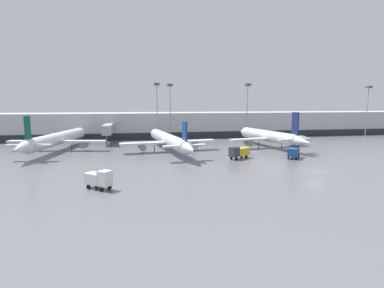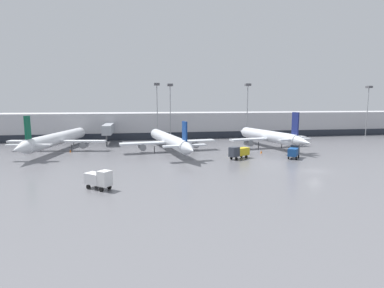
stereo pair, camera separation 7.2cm
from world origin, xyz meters
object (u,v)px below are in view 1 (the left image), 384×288
at_px(parked_jet_1, 169,140).
at_px(parked_jet_2, 269,136).
at_px(traffic_cone_3, 261,152).
at_px(apron_light_mast_4, 170,96).
at_px(traffic_cone_2, 70,151).
at_px(service_truck_0, 99,179).
at_px(apron_light_mast_0, 368,97).
at_px(service_truck_1, 239,152).
at_px(parked_jet_0, 57,139).
at_px(service_truck_2, 294,151).
at_px(apron_light_mast_3, 157,96).
at_px(apron_light_mast_1, 248,96).

relative_size(parked_jet_1, parked_jet_2, 1.21).
bearing_deg(traffic_cone_3, apron_light_mast_4, 121.64).
xyz_separation_m(traffic_cone_2, traffic_cone_3, (47.58, -10.46, -0.02)).
distance_m(service_truck_0, apron_light_mast_4, 60.80).
bearing_deg(traffic_cone_3, apron_light_mast_0, 28.57).
bearing_deg(service_truck_1, service_truck_0, 3.62).
relative_size(parked_jet_0, service_truck_2, 8.00).
distance_m(apron_light_mast_0, apron_light_mast_3, 79.38).
bearing_deg(service_truck_2, parked_jet_2, 34.37).
bearing_deg(service_truck_2, service_truck_0, 152.65).
height_order(service_truck_0, apron_light_mast_3, apron_light_mast_3).
relative_size(service_truck_2, traffic_cone_3, 6.95).
xyz_separation_m(service_truck_2, traffic_cone_3, (-4.60, 7.66, -1.28)).
distance_m(parked_jet_2, service_truck_2, 15.95).
xyz_separation_m(parked_jet_0, traffic_cone_3, (51.32, -13.38, -2.81)).
xyz_separation_m(parked_jet_0, apron_light_mast_1, (58.72, 16.35, 11.87)).
relative_size(parked_jet_1, apron_light_mast_3, 2.06).
bearing_deg(parked_jet_2, apron_light_mast_0, -75.85).
bearing_deg(apron_light_mast_4, parked_jet_1, -97.38).
xyz_separation_m(parked_jet_2, service_truck_2, (-1.31, -15.81, -1.61)).
xyz_separation_m(traffic_cone_3, apron_light_mast_3, (-23.81, 30.86, 14.60)).
distance_m(service_truck_1, apron_light_mast_1, 41.31).
bearing_deg(traffic_cone_2, apron_light_mast_4, 36.58).
distance_m(traffic_cone_3, apron_light_mast_4, 39.63).
xyz_separation_m(parked_jet_0, service_truck_1, (43.24, -19.52, -1.56)).
relative_size(parked_jet_0, apron_light_mast_3, 2.09).
distance_m(apron_light_mast_0, apron_light_mast_1, 48.17).
relative_size(service_truck_0, apron_light_mast_0, 0.23).
relative_size(parked_jet_1, apron_light_mast_0, 2.07).
xyz_separation_m(service_truck_1, traffic_cone_3, (8.07, 6.14, -1.25)).
height_order(traffic_cone_3, apron_light_mast_3, apron_light_mast_3).
bearing_deg(apron_light_mast_3, apron_light_mast_1, -2.06).
distance_m(parked_jet_1, apron_light_mast_1, 39.56).
bearing_deg(apron_light_mast_3, service_truck_1, -66.96).
distance_m(apron_light_mast_1, apron_light_mast_3, 31.23).
height_order(service_truck_1, apron_light_mast_4, apron_light_mast_4).
distance_m(service_truck_0, apron_light_mast_0, 108.24).
bearing_deg(traffic_cone_3, parked_jet_1, 163.11).
distance_m(service_truck_1, traffic_cone_2, 42.87).
relative_size(apron_light_mast_1, apron_light_mast_4, 1.01).
xyz_separation_m(service_truck_0, apron_light_mast_3, (12.47, 56.33, 13.36)).
height_order(service_truck_1, apron_light_mast_0, apron_light_mast_0).
relative_size(traffic_cone_2, apron_light_mast_4, 0.04).
bearing_deg(apron_light_mast_0, service_truck_2, -143.35).
distance_m(service_truck_2, traffic_cone_2, 55.24).
bearing_deg(apron_light_mast_4, service_truck_1, -73.28).
relative_size(apron_light_mast_0, apron_light_mast_4, 1.00).
bearing_deg(parked_jet_1, service_truck_1, -140.30).
height_order(traffic_cone_2, apron_light_mast_1, apron_light_mast_1).
xyz_separation_m(service_truck_0, apron_light_mast_0, (91.84, 55.73, 13.26)).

